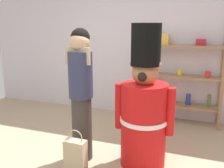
{
  "coord_description": "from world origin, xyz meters",
  "views": [
    {
      "loc": [
        1.16,
        -2.38,
        1.68
      ],
      "look_at": [
        0.16,
        0.34,
        1.0
      ],
      "focal_mm": 40.27,
      "sensor_mm": 36.0,
      "label": 1
    }
  ],
  "objects_px": {
    "merchandise_shelf": "(179,74)",
    "teddy_bear_guard": "(144,111)",
    "person_shopper": "(81,90)",
    "shopping_bag": "(76,156)"
  },
  "relations": [
    {
      "from": "person_shopper",
      "to": "shopping_bag",
      "type": "xyz_separation_m",
      "value": [
        0.08,
        -0.33,
        -0.7
      ]
    },
    {
      "from": "teddy_bear_guard",
      "to": "shopping_bag",
      "type": "xyz_separation_m",
      "value": [
        -0.68,
        -0.46,
        -0.48
      ]
    },
    {
      "from": "person_shopper",
      "to": "shopping_bag",
      "type": "bearing_deg",
      "value": -76.99
    },
    {
      "from": "merchandise_shelf",
      "to": "teddy_bear_guard",
      "type": "xyz_separation_m",
      "value": [
        -0.24,
        -1.57,
        -0.18
      ]
    },
    {
      "from": "merchandise_shelf",
      "to": "shopping_bag",
      "type": "distance_m",
      "value": 2.33
    },
    {
      "from": "person_shopper",
      "to": "merchandise_shelf",
      "type": "bearing_deg",
      "value": 59.57
    },
    {
      "from": "teddy_bear_guard",
      "to": "shopping_bag",
      "type": "relative_size",
      "value": 3.21
    },
    {
      "from": "merchandise_shelf",
      "to": "person_shopper",
      "type": "xyz_separation_m",
      "value": [
        -1.0,
        -1.7,
        0.04
      ]
    },
    {
      "from": "merchandise_shelf",
      "to": "teddy_bear_guard",
      "type": "bearing_deg",
      "value": -98.73
    },
    {
      "from": "teddy_bear_guard",
      "to": "merchandise_shelf",
      "type": "bearing_deg",
      "value": 81.27
    }
  ]
}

